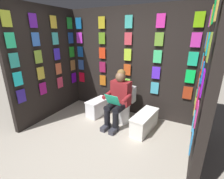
# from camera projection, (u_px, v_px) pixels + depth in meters

# --- Properties ---
(ground_plane) EXTENTS (30.00, 30.00, 0.00)m
(ground_plane) POSITION_uv_depth(u_px,v_px,m) (80.00, 159.00, 2.57)
(ground_plane) COLOR #B2A899
(display_wall_back) EXTENTS (3.14, 0.14, 2.43)m
(display_wall_back) POSITION_uv_depth(u_px,v_px,m) (129.00, 63.00, 3.79)
(display_wall_back) COLOR black
(display_wall_back) RESTS_ON ground
(display_wall_left) EXTENTS (0.14, 1.89, 2.43)m
(display_wall_left) POSITION_uv_depth(u_px,v_px,m) (206.00, 83.00, 2.27)
(display_wall_left) COLOR black
(display_wall_left) RESTS_ON ground
(display_wall_right) EXTENTS (0.14, 1.89, 2.43)m
(display_wall_right) POSITION_uv_depth(u_px,v_px,m) (47.00, 64.00, 3.64)
(display_wall_right) COLOR black
(display_wall_right) RESTS_ON ground
(toilet) EXTENTS (0.42, 0.57, 0.77)m
(toilet) POSITION_uv_depth(u_px,v_px,m) (123.00, 106.00, 3.65)
(toilet) COLOR white
(toilet) RESTS_ON ground
(person_reading) EXTENTS (0.55, 0.71, 1.19)m
(person_reading) POSITION_uv_depth(u_px,v_px,m) (118.00, 98.00, 3.38)
(person_reading) COLOR maroon
(person_reading) RESTS_ON ground
(comic_longbox_near) EXTENTS (0.39, 0.64, 0.38)m
(comic_longbox_near) POSITION_uv_depth(u_px,v_px,m) (98.00, 107.00, 3.93)
(comic_longbox_near) COLOR silver
(comic_longbox_near) RESTS_ON ground
(comic_longbox_far) EXTENTS (0.40, 0.83, 0.38)m
(comic_longbox_far) POSITION_uv_depth(u_px,v_px,m) (144.00, 122.00, 3.27)
(comic_longbox_far) COLOR white
(comic_longbox_far) RESTS_ON ground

